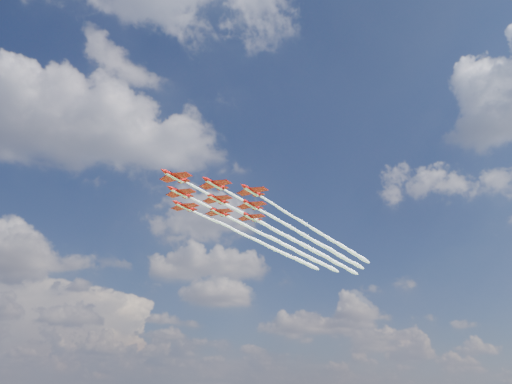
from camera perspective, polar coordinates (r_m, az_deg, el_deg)
jet_lead at (r=175.21m, az=1.06°, el=-3.77°), size 75.74×74.84×2.67m
jet_row2_port at (r=180.56m, az=4.36°, el=-4.27°), size 75.74×74.84×2.67m
jet_row2_starb at (r=186.28m, az=0.91°, el=-4.89°), size 75.74×74.84×2.67m
jet_row3_port at (r=186.49m, az=7.46°, el=-4.73°), size 75.74×74.84×2.67m
jet_row3_centre at (r=191.63m, az=4.03°, el=-5.33°), size 75.74×74.84×2.67m
jet_row3_starb at (r=197.42m, az=0.78°, el=-5.89°), size 75.74×74.84×2.67m
jet_row4_port at (r=197.51m, az=6.97°, el=-5.74°), size 75.74×74.84×2.67m
jet_row4_starb at (r=202.75m, az=3.74°, el=-6.28°), size 75.74×74.84×2.67m
jet_tail at (r=208.59m, az=6.54°, el=-6.64°), size 75.74×74.84×2.67m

